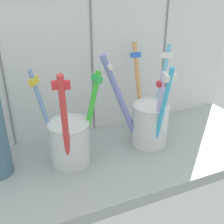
# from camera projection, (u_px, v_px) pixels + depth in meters

# --- Properties ---
(counter_slab) EXTENTS (0.64, 0.22, 0.02)m
(counter_slab) POSITION_uv_depth(u_px,v_px,m) (115.00, 160.00, 0.50)
(counter_slab) COLOR #9EA3A8
(counter_slab) RESTS_ON ground
(tile_wall_back) EXTENTS (0.64, 0.02, 0.45)m
(tile_wall_back) POSITION_uv_depth(u_px,v_px,m) (89.00, 28.00, 0.50)
(tile_wall_back) COLOR white
(tile_wall_back) RESTS_ON ground
(toothbrush_cup_left) EXTENTS (0.11, 0.09, 0.17)m
(toothbrush_cup_left) POSITION_uv_depth(u_px,v_px,m) (70.00, 139.00, 0.46)
(toothbrush_cup_left) COLOR silver
(toothbrush_cup_left) RESTS_ON counter_slab
(toothbrush_cup_right) EXTENTS (0.16, 0.14, 0.18)m
(toothbrush_cup_right) POSITION_uv_depth(u_px,v_px,m) (149.00, 119.00, 0.51)
(toothbrush_cup_right) COLOR silver
(toothbrush_cup_right) RESTS_ON counter_slab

